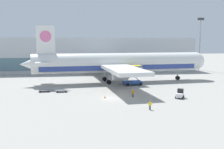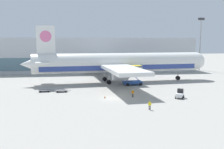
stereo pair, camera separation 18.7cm
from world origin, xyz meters
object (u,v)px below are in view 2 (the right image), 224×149
object	(u,v)px
traffic_cone_near	(105,97)
ground_crew_far	(133,93)
baggage_dolly_lead	(44,90)
baggage_tug_foreground	(180,94)
airplane_main	(117,63)
scissor_lift_loader	(133,78)
baggage_dolly_second	(62,91)
ground_crew_near	(150,105)
light_mast	(200,40)

from	to	relation	value
traffic_cone_near	ground_crew_far	bearing A→B (deg)	-0.37
baggage_dolly_lead	baggage_tug_foreground	bearing A→B (deg)	-22.48
ground_crew_far	traffic_cone_near	distance (m)	6.36
airplane_main	scissor_lift_loader	distance (m)	7.68
baggage_dolly_second	ground_crew_far	distance (m)	18.17
baggage_dolly_second	traffic_cone_near	xyz separation A→B (m)	(9.87, -8.19, -0.11)
baggage_dolly_second	ground_crew_near	distance (m)	25.38
baggage_tug_foreground	traffic_cone_near	bearing A→B (deg)	115.40
light_mast	airplane_main	xyz separation A→B (m)	(-41.15, -27.65, -7.36)
traffic_cone_near	airplane_main	bearing A→B (deg)	73.66
airplane_main	ground_crew_near	bearing A→B (deg)	-93.80
baggage_dolly_lead	baggage_dolly_second	bearing A→B (deg)	-13.31
baggage_dolly_lead	traffic_cone_near	bearing A→B (deg)	-34.80
baggage_dolly_second	airplane_main	bearing A→B (deg)	37.27
baggage_dolly_second	traffic_cone_near	distance (m)	12.83
baggage_tug_foreground	traffic_cone_near	world-z (taller)	baggage_tug_foreground
baggage_tug_foreground	ground_crew_near	xyz separation A→B (m)	(-9.43, -8.43, 0.09)
scissor_lift_loader	baggage_tug_foreground	bearing A→B (deg)	-75.02
baggage_dolly_lead	ground_crew_far	size ratio (longest dim) A/B	2.12
scissor_lift_loader	baggage_dolly_second	distance (m)	21.23
baggage_tug_foreground	baggage_dolly_lead	size ratio (longest dim) A/B	0.76
airplane_main	light_mast	bearing A→B (deg)	28.75
scissor_lift_loader	traffic_cone_near	bearing A→B (deg)	-127.09
airplane_main	ground_crew_near	distance (m)	32.61
baggage_dolly_lead	ground_crew_near	distance (m)	28.97
airplane_main	baggage_dolly_lead	distance (m)	24.58
airplane_main	ground_crew_far	distance (m)	22.10
ground_crew_far	ground_crew_near	bearing A→B (deg)	87.55
scissor_lift_loader	airplane_main	bearing A→B (deg)	116.76
airplane_main	baggage_dolly_second	bearing A→B (deg)	-145.64
baggage_tug_foreground	ground_crew_far	world-z (taller)	baggage_tug_foreground
baggage_tug_foreground	ground_crew_far	size ratio (longest dim) A/B	1.60
light_mast	airplane_main	size ratio (longest dim) A/B	0.39
traffic_cone_near	baggage_tug_foreground	bearing A→B (deg)	-7.84
scissor_lift_loader	ground_crew_far	bearing A→B (deg)	-107.78
scissor_lift_loader	baggage_tug_foreground	xyz separation A→B (m)	(6.63, -18.10, -1.26)
baggage_dolly_second	scissor_lift_loader	bearing A→B (deg)	18.91
light_mast	ground_crew_far	distance (m)	65.30
baggage_tug_foreground	baggage_dolly_second	distance (m)	28.37
baggage_tug_foreground	airplane_main	bearing A→B (deg)	56.40
light_mast	baggage_dolly_lead	size ratio (longest dim) A/B	6.10
light_mast	baggage_dolly_second	world-z (taller)	light_mast
baggage_dolly_second	ground_crew_near	xyz separation A→B (m)	(16.94, -18.89, 0.58)
light_mast	scissor_lift_loader	world-z (taller)	light_mast
airplane_main	baggage_dolly_second	world-z (taller)	airplane_main
light_mast	airplane_main	distance (m)	50.12
baggage_dolly_lead	ground_crew_near	bearing A→B (deg)	-45.17
airplane_main	scissor_lift_loader	xyz separation A→B (m)	(3.55, -5.71, -3.70)
scissor_lift_loader	ground_crew_near	bearing A→B (deg)	-101.16
baggage_dolly_lead	airplane_main	bearing A→B (deg)	29.21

